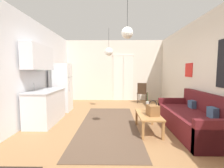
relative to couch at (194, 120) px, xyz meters
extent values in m
cube|color=#996D44|center=(-1.84, -0.02, -0.33)|extent=(5.08, 8.19, 0.10)
cube|color=silver|center=(-1.84, 3.82, 1.13)|extent=(4.68, 0.10, 2.82)
cube|color=white|center=(-1.66, 3.76, 0.77)|extent=(0.46, 0.02, 2.11)
cube|color=white|center=(-1.18, 3.76, 0.77)|extent=(0.46, 0.02, 2.11)
cube|color=white|center=(-1.42, 3.76, 1.85)|extent=(1.02, 0.03, 0.06)
cube|color=silver|center=(0.45, -0.02, 1.13)|extent=(0.10, 7.79, 2.82)
cube|color=red|center=(0.39, 1.17, 1.14)|extent=(0.02, 0.41, 0.41)
cube|color=silver|center=(-4.13, -0.02, 1.13)|extent=(0.10, 7.79, 2.82)
cube|color=green|center=(-4.06, 1.11, 1.36)|extent=(0.02, 0.32, 0.40)
cube|color=brown|center=(-2.00, 0.40, -0.28)|extent=(1.44, 3.38, 0.01)
cube|color=#5B191E|center=(-0.08, 0.00, -0.06)|extent=(0.90, 2.07, 0.45)
cube|color=#5B191E|center=(0.29, 0.00, 0.16)|extent=(0.15, 2.07, 0.89)
cube|color=#5B191E|center=(-0.08, -0.98, 0.02)|extent=(0.90, 0.11, 0.61)
cube|color=#5B191E|center=(-0.08, 0.98, 0.02)|extent=(0.90, 0.11, 0.61)
cube|color=#3D5B7F|center=(0.14, -0.41, 0.28)|extent=(0.13, 0.22, 0.22)
cube|color=#3D5B7F|center=(0.15, 0.42, 0.26)|extent=(0.14, 0.20, 0.20)
cube|color=#A87542|center=(-1.06, 0.01, 0.11)|extent=(0.49, 0.97, 0.04)
cube|color=#A87542|center=(-1.26, -0.44, -0.10)|extent=(0.05, 0.05, 0.38)
cube|color=#A87542|center=(-0.85, -0.44, -0.10)|extent=(0.05, 0.05, 0.38)
cube|color=#A87542|center=(-1.26, 0.45, -0.10)|extent=(0.05, 0.05, 0.38)
cube|color=#A87542|center=(-0.85, 0.45, -0.10)|extent=(0.05, 0.05, 0.38)
cylinder|color=beige|center=(-1.04, 0.21, 0.25)|extent=(0.07, 0.07, 0.24)
cylinder|color=#477F42|center=(-1.04, 0.21, 0.48)|extent=(0.01, 0.01, 0.22)
cube|color=brown|center=(-0.99, -0.11, 0.24)|extent=(0.26, 0.30, 0.23)
torus|color=black|center=(-0.99, -0.11, 0.38)|extent=(0.17, 0.01, 0.17)
cube|color=white|center=(-3.69, 1.79, 0.54)|extent=(0.64, 0.59, 1.65)
cube|color=#4C4C51|center=(-3.37, 1.79, 0.90)|extent=(0.01, 0.57, 0.01)
cylinder|color=#B7BABF|center=(-3.36, 1.63, 1.10)|extent=(0.02, 0.02, 0.23)
cylinder|color=#B7BABF|center=(-3.36, 1.63, 0.61)|extent=(0.02, 0.02, 0.36)
cube|color=silver|center=(-3.70, 0.59, 0.14)|extent=(0.61, 1.29, 0.85)
cube|color=#B7BABF|center=(-3.70, 0.59, 0.58)|extent=(0.64, 1.32, 0.03)
cube|color=#999BA0|center=(-3.70, 0.49, 0.54)|extent=(0.36, 0.40, 0.10)
cylinder|color=#B7BABF|center=(-3.95, 0.49, 0.70)|extent=(0.02, 0.02, 0.20)
cube|color=silver|center=(-3.85, 0.59, 1.47)|extent=(0.32, 1.16, 0.64)
cylinder|color=#382619|center=(-0.38, 3.24, -0.07)|extent=(0.03, 0.03, 0.42)
cylinder|color=#382619|center=(-0.72, 3.36, -0.07)|extent=(0.03, 0.03, 0.42)
cylinder|color=#382619|center=(-0.50, 2.92, -0.07)|extent=(0.03, 0.03, 0.42)
cylinder|color=#382619|center=(-0.84, 3.04, -0.07)|extent=(0.03, 0.03, 0.42)
cube|color=#382619|center=(-0.61, 3.14, 0.15)|extent=(0.53, 0.52, 0.04)
cube|color=#382619|center=(-0.67, 2.97, 0.38)|extent=(0.37, 0.15, 0.44)
cylinder|color=black|center=(-1.59, -0.37, 2.26)|extent=(0.01, 0.01, 0.55)
sphere|color=white|center=(-1.59, -0.37, 1.87)|extent=(0.23, 0.23, 0.23)
cylinder|color=black|center=(-2.03, 1.73, 2.22)|extent=(0.01, 0.01, 0.64)
sphere|color=white|center=(-2.03, 1.73, 1.76)|extent=(0.27, 0.27, 0.27)
camera|label=1|loc=(-1.85, -3.44, 1.13)|focal=24.38mm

